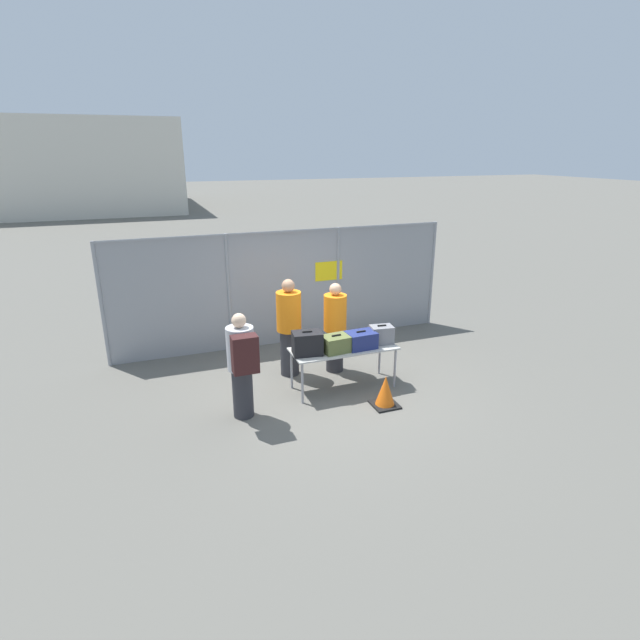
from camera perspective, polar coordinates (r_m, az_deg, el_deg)
The scene contains 13 objects.
ground_plane at distance 8.65m, azimuth 0.54°, elevation -7.58°, with size 120.00×120.00×0.00m, color #605E56.
fence_section at distance 10.21m, azimuth -3.95°, elevation 3.94°, with size 7.02×0.07×2.35m.
inspection_table at distance 8.35m, azimuth 2.72°, elevation -3.58°, with size 1.78×0.69×0.73m.
suitcase_black at distance 8.01m, azimuth -1.47°, elevation -2.67°, with size 0.51×0.39×0.40m.
suitcase_olive at distance 8.14m, azimuth 1.87°, elevation -2.72°, with size 0.48×0.38×0.29m.
suitcase_navy at distance 8.31m, azimuth 4.69°, elevation -2.28°, with size 0.50×0.37×0.30m.
suitcase_grey at distance 8.54m, azimuth 7.04°, elevation -1.66°, with size 0.41×0.32×0.33m.
traveler_hooded at distance 7.41m, azimuth -8.91°, elevation -4.84°, with size 0.41×0.63×1.64m.
security_worker_near at distance 8.94m, azimuth 1.72°, elevation -0.74°, with size 0.41×0.41×1.65m.
security_worker_far at distance 8.78m, azimuth -3.56°, elevation -0.73°, with size 0.44×0.44×1.77m.
utility_trailer at distance 12.02m, azimuth -0.84°, elevation 2.26°, with size 3.85×2.00×0.70m.
distant_hangar at distance 39.11m, azimuth -25.60°, elevation 15.66°, with size 12.26×13.62×5.68m.
traffic_cone at distance 8.01m, azimuth 7.47°, elevation -8.18°, with size 0.41×0.41×0.51m.
Camera 1 is at (-2.80, -7.22, 3.86)m, focal length 28.00 mm.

